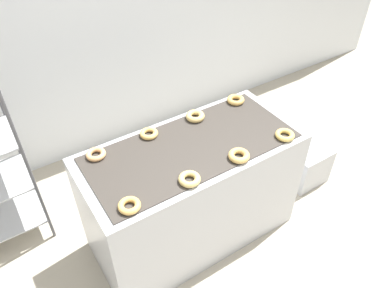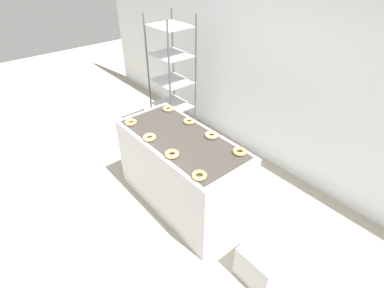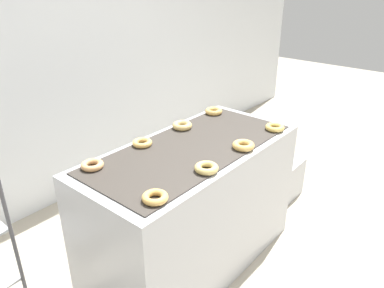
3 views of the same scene
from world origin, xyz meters
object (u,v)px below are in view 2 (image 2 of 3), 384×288
Objects in this scene: donut_far_midleft at (189,121)px; donut_far_midright at (211,135)px; donut_near_left at (131,122)px; donut_near_midleft at (150,137)px; fryer_machine at (182,172)px; glaze_bin at (261,264)px; baking_rack_cart at (172,81)px; donut_near_right at (199,175)px; donut_far_left at (168,109)px; donut_near_midright at (172,154)px; donut_far_right at (240,151)px.

donut_far_midleft is 0.39m from donut_far_midright.
donut_near_left is 0.40m from donut_near_midleft.
fryer_machine is at bearing 23.55° from donut_near_left.
donut_far_midright is (-1.05, 0.31, 0.79)m from glaze_bin.
glaze_bin is at bearing -16.57° from donut_far_midright.
donut_far_midright is at bearing 33.15° from donut_near_left.
baking_rack_cart is (-1.26, 0.82, 0.49)m from fryer_machine.
donut_near_right is at bearing -34.05° from donut_far_midleft.
donut_near_right is 1.05× the size of donut_far_midleft.
donut_near_left and donut_near_right have the same top height.
donut_near_right is 1.03× the size of donut_far_left.
donut_far_midright is at bearing 163.43° from glaze_bin.
donut_near_right is at bearing -24.26° from fryer_machine.
donut_near_midleft is at bearing -90.29° from donut_far_midleft.
donut_far_left is (-0.79, 0.53, -0.00)m from donut_near_midright.
donut_near_left is at bearing 179.46° from donut_near_right.
glaze_bin is at bearing 11.43° from donut_near_midright.
donut_near_right is at bearing -0.09° from donut_near_midleft.
donut_far_left is (-1.19, 0.53, -0.00)m from donut_near_right.
donut_far_left and donut_far_midleft have the same top height.
donut_far_midright reaches higher than donut_near_midright.
baking_rack_cart reaches higher than donut_far_left.
donut_near_midleft is at bearing -179.66° from donut_near_midright.
glaze_bin is at bearing -9.81° from donut_far_left.
baking_rack_cart is at bearing 163.27° from donut_far_right.
donut_far_left is at bearing -39.94° from baking_rack_cart.
donut_near_right is 0.54m from donut_far_right.
donut_far_midright is 1.04× the size of donut_far_right.
fryer_machine is 0.82m from donut_near_left.
donut_far_midleft is (-1.44, 0.32, 0.78)m from glaze_bin.
donut_near_midright is at bearing -54.08° from donut_far_midleft.
donut_near_midleft is (-1.44, -0.21, 0.79)m from glaze_bin.
fryer_machine is 0.60m from donut_near_midleft.
donut_near_midright is 0.95m from donut_far_left.
donut_far_left is 1.02× the size of donut_far_midleft.
fryer_machine is 11.91× the size of donut_far_left.
donut_near_midleft is at bearing -145.49° from donut_far_right.
donut_near_midleft is at bearing -126.43° from donut_far_midright.
donut_far_left is (0.67, -0.56, 0.01)m from baking_rack_cart.
donut_far_midleft is at bearing 52.35° from donut_near_left.
donut_far_right is (1.85, -0.56, 0.01)m from baking_rack_cart.
donut_far_midright is at bearing -21.23° from baking_rack_cart.
donut_near_midleft reaches higher than donut_far_left.
donut_near_midleft is at bearing -125.73° from fryer_machine.
donut_far_left is 0.40m from donut_far_midleft.
glaze_bin is 2.72× the size of donut_far_right.
donut_near_left is at bearing -173.66° from glaze_bin.
donut_near_left is 0.66m from donut_far_midleft.
glaze_bin is 2.62× the size of donut_far_midright.
donut_far_midright is at bearing -178.54° from donut_far_right.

